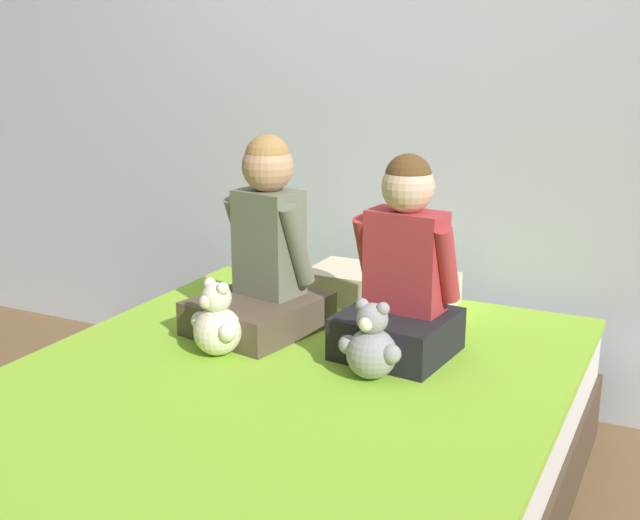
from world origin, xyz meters
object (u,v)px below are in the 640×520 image
teddy_bear_held_by_right_child (372,346)px  pillow_at_headboard (381,287)px  teddy_bear_held_by_left_child (217,324)px  bed (279,449)px  child_on_left (264,256)px  child_on_right (402,276)px

teddy_bear_held_by_right_child → pillow_at_headboard: bearing=115.1°
teddy_bear_held_by_left_child → pillow_at_headboard: size_ratio=0.45×
bed → pillow_at_headboard: pillow_at_headboard is taller
child_on_left → child_on_right: 0.48m
bed → pillow_at_headboard: bearing=90.0°
pillow_at_headboard → child_on_right: bearing=-60.9°
teddy_bear_held_by_right_child → pillow_at_headboard: size_ratio=0.44×
bed → teddy_bear_held_by_right_child: size_ratio=8.16×
bed → child_on_left: bearing=124.7°
child_on_right → bed: bearing=-118.8°
bed → pillow_at_headboard: 0.82m
child_on_right → teddy_bear_held_by_right_child: size_ratio=2.64×
pillow_at_headboard → bed: bearing=-90.0°
bed → child_on_right: (0.24, 0.35, 0.46)m
teddy_bear_held_by_left_child → bed: bearing=4.3°
bed → teddy_bear_held_by_left_child: 0.41m
child_on_right → pillow_at_headboard: 0.52m
teddy_bear_held_by_right_child → pillow_at_headboard: 0.69m
bed → teddy_bear_held_by_left_child: (-0.25, 0.08, 0.32)m
child_on_left → pillow_at_headboard: 0.52m
bed → child_on_left: (-0.24, 0.35, 0.46)m
bed → teddy_bear_held_by_right_child: 0.41m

